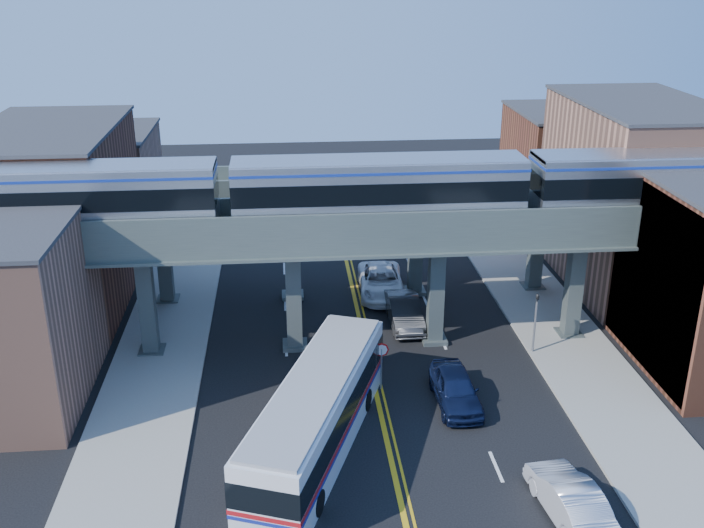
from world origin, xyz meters
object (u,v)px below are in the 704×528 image
Objects in this scene: transit_train at (379,187)px; stop_sign at (381,358)px; traffic_signal at (536,317)px; transit_bus at (317,415)px; car_lane_b at (404,311)px; car_lane_c at (381,282)px; car_lane_a at (456,388)px; car_lane_d at (401,233)px; car_parked_curb at (569,498)px.

transit_train is 18.23× the size of stop_sign.
transit_bus is (-12.41, -7.96, -0.54)m from traffic_signal.
car_lane_c is at bearing 99.33° from car_lane_b.
car_lane_a is 9.16m from car_lane_b.
car_lane_a is 13.87m from car_lane_c.
car_lane_d is (3.88, 16.51, -8.52)m from transit_train.
traffic_signal is 0.79× the size of car_lane_b.
car_parked_curb is (2.71, -8.63, -0.02)m from car_lane_a.
car_lane_c is at bearing 82.86° from stop_sign.
stop_sign is at bearing -94.24° from transit_train.
car_parked_curb is at bearing -69.24° from transit_train.
car_lane_d is at bearing 78.81° from stop_sign.
car_lane_c is 1.15× the size of car_lane_d.
car_lane_b is (-1.18, 9.09, -0.00)m from car_lane_a.
car_lane_b reaches higher than car_parked_curb.
car_lane_a is at bearing -83.27° from car_lane_b.
car_lane_a is 0.81× the size of car_lane_c.
transit_bus is 2.67× the size of car_parked_curb.
stop_sign is (-0.37, -5.00, -7.54)m from transit_train.
car_lane_d is (7.76, 26.47, -0.99)m from transit_bus.
traffic_signal is at bearing 18.63° from stop_sign.
car_parked_curb is (3.88, -17.71, -0.02)m from car_lane_b.
car_lane_a is 23.27m from car_lane_d.
car_lane_a is at bearing -26.57° from stop_sign.
stop_sign is 21.95m from car_lane_d.
stop_sign reaches higher than car_parked_curb.
car_lane_b is 0.84× the size of car_lane_c.
car_lane_c is 22.84m from car_parked_curb.
car_lane_c is at bearing 3.66° from transit_bus.
traffic_signal is 11.72m from car_lane_c.
transit_train is at bearing 85.76° from stop_sign.
transit_bus is at bearing -35.54° from car_parked_curb.
transit_bus is at bearing -104.02° from car_lane_c.
traffic_signal is at bearing -107.81° from car_parked_curb.
stop_sign is at bearing -15.11° from transit_bus.
stop_sign is 12.12m from car_parked_curb.
transit_bus is (-3.88, -9.96, -7.53)m from transit_train.
car_lane_a is (-5.41, -4.75, -1.44)m from traffic_signal.
car_parked_curb is at bearing -75.68° from car_lane_c.
car_lane_a reaches higher than car_lane_d.
transit_train is 9.24× the size of car_lane_b.
transit_train reaches higher than car_lane_a.
car_lane_b is at bearing 146.62° from traffic_signal.
car_lane_b is 18.14m from car_parked_curb.
car_lane_d is 1.06× the size of car_parked_curb.
transit_bus is at bearing -106.11° from car_lane_d.
car_lane_c is (1.13, 6.98, -8.44)m from transit_train.
car_lane_b is at bearing 96.73° from car_lane_a.
stop_sign is at bearing -100.96° from car_lane_d.
transit_bus is 13.64m from car_lane_b.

